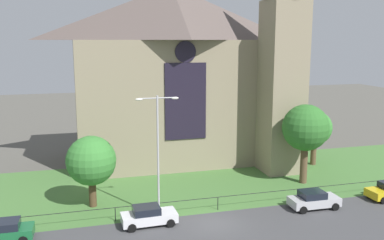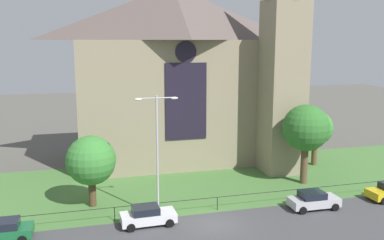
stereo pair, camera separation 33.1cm
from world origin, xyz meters
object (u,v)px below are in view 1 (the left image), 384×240
tree_left_near (91,161)px  church_building (180,73)px  parked_car_green (3,232)px  tree_right_near (306,128)px  parked_car_silver (314,200)px  tree_right_far (315,128)px  parked_car_white (149,216)px  streetlamp_near (158,143)px

tree_left_near → church_building: bearing=49.0°
church_building → parked_car_green: size_ratio=6.12×
tree_right_near → parked_car_green: 27.87m
church_building → parked_car_green: bearing=-134.6°
tree_right_near → parked_car_silver: tree_right_near is taller
tree_right_near → parked_car_silver: size_ratio=1.86×
tree_left_near → parked_car_silver: bearing=-16.8°
tree_right_far → parked_car_white: (-20.89, -11.12, -3.49)m
tree_right_far → parked_car_green: (-31.23, -11.10, -3.49)m
tree_left_near → parked_car_silver: (17.91, -5.42, -3.26)m
tree_left_near → parked_car_white: (3.93, -5.01, -3.26)m
streetlamp_near → parked_car_white: bearing=-128.7°
church_building → tree_right_near: church_building is taller
streetlamp_near → parked_car_green: streetlamp_near is taller
tree_right_far → parked_car_white: size_ratio=1.47×
parked_car_silver → parked_car_green: bearing=-179.7°
church_building → tree_right_near: (9.65, -11.72, -4.75)m
streetlamp_near → parked_car_green: 12.67m
tree_right_near → parked_car_silver: 8.18m
parked_car_white → parked_car_silver: bearing=-3.2°
parked_car_white → parked_car_silver: 13.98m
tree_right_near → streetlamp_near: streetlamp_near is taller
streetlamp_near → parked_car_silver: 14.08m
tree_left_near → parked_car_silver: 18.99m
tree_right_near → parked_car_white: (-16.52, -5.72, -4.78)m
streetlamp_near → parked_car_silver: bearing=-7.7°
parked_car_green → tree_left_near: bearing=-140.6°
parked_car_green → parked_car_white: size_ratio=1.00×
church_building → parked_car_white: 21.03m
parked_car_green → parked_car_silver: (24.32, -0.43, 0.00)m
tree_left_near → parked_car_white: bearing=-51.9°
church_building → parked_car_silver: church_building is taller
church_building → parked_car_white: church_building is taller
tree_left_near → parked_car_silver: size_ratio=1.45×
parked_car_green → parked_car_silver: size_ratio=1.00×
streetlamp_near → parked_car_green: (-11.41, -1.32, -5.35)m
parked_car_green → church_building: bearing=-133.2°
church_building → parked_car_silver: bearing=-68.3°
tree_right_far → tree_left_near: bearing=-166.2°
tree_left_near → streetlamp_near: (5.00, -3.67, 2.09)m
streetlamp_near → parked_car_white: streetlamp_near is taller
tree_left_near → tree_right_far: bearing=13.8°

